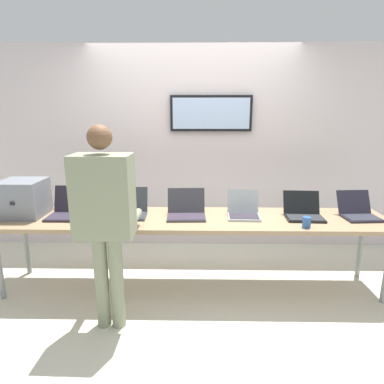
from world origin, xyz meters
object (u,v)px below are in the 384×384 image
object	(u,v)px
laptop_station_4	(303,212)
coffee_mug	(307,222)
laptop_station_3	(243,211)
workbench	(192,222)
person	(105,211)
laptop_station_2	(186,211)
laptop_station_1	(127,210)
laptop_station_0	(67,210)
laptop_station_5	(358,212)
equipment_box	(23,198)

from	to	relation	value
laptop_station_4	coffee_mug	distance (m)	0.29
laptop_station_3	laptop_station_4	bearing A→B (deg)	-2.21
workbench	person	distance (m)	0.95
laptop_station_2	laptop_station_4	xyz separation A→B (m)	(1.13, -0.01, -0.00)
laptop_station_3	laptop_station_2	bearing A→B (deg)	-178.57
coffee_mug	laptop_station_1	bearing A→B (deg)	169.41
laptop_station_3	laptop_station_4	world-z (taller)	laptop_station_3
person	laptop_station_0	bearing A→B (deg)	130.92
laptop_station_5	coffee_mug	bearing A→B (deg)	-153.34
laptop_station_1	laptop_station_5	distance (m)	2.24
laptop_station_2	laptop_station_4	distance (m)	1.13
laptop_station_2	laptop_station_5	size ratio (longest dim) A/B	1.03
workbench	laptop_station_0	distance (m)	1.23
laptop_station_4	workbench	bearing A→B (deg)	-178.31
person	laptop_station_5	bearing A→B (deg)	16.45
laptop_station_1	laptop_station_5	size ratio (longest dim) A/B	1.06
laptop_station_0	laptop_station_1	bearing A→B (deg)	2.35
equipment_box	coffee_mug	bearing A→B (deg)	-6.28
equipment_box	laptop_station_4	distance (m)	2.72
workbench	laptop_station_3	world-z (taller)	laptop_station_3
laptop_station_2	laptop_station_3	bearing A→B (deg)	1.43
laptop_station_5	equipment_box	bearing A→B (deg)	-179.91
equipment_box	person	xyz separation A→B (m)	(0.99, -0.66, 0.08)
equipment_box	laptop_station_5	size ratio (longest dim) A/B	1.08
laptop_station_1	laptop_station_2	xyz separation A→B (m)	(0.58, -0.02, -0.00)
equipment_box	laptop_station_0	xyz separation A→B (m)	(0.42, -0.01, -0.11)
laptop_station_0	laptop_station_5	size ratio (longest dim) A/B	0.98
laptop_station_3	coffee_mug	xyz separation A→B (m)	(0.51, -0.30, -0.01)
workbench	person	xyz separation A→B (m)	(-0.65, -0.62, 0.30)
laptop_station_2	coffee_mug	size ratio (longest dim) A/B	3.97
person	coffee_mug	world-z (taller)	person
laptop_station_1	coffee_mug	size ratio (longest dim) A/B	4.08
equipment_box	laptop_station_0	bearing A→B (deg)	-1.08
laptop_station_1	laptop_station_4	xyz separation A→B (m)	(1.71, -0.03, -0.00)
workbench	coffee_mug	size ratio (longest dim) A/B	39.53
laptop_station_0	laptop_station_2	world-z (taller)	laptop_station_0
laptop_station_0	coffee_mug	size ratio (longest dim) A/B	3.77
laptop_station_3	coffee_mug	world-z (taller)	laptop_station_3
laptop_station_0	laptop_station_1	xyz separation A→B (m)	(0.59, 0.02, -0.00)
laptop_station_2	laptop_station_3	size ratio (longest dim) A/B	1.19
workbench	coffee_mug	xyz separation A→B (m)	(1.02, -0.25, 0.09)
laptop_station_5	laptop_station_3	bearing A→B (deg)	179.68
laptop_station_4	laptop_station_1	bearing A→B (deg)	179.10
workbench	laptop_station_2	xyz separation A→B (m)	(-0.05, 0.04, 0.10)
laptop_station_3	workbench	bearing A→B (deg)	-173.90
laptop_station_0	coffee_mug	world-z (taller)	laptop_station_0
person	laptop_station_2	bearing A→B (deg)	47.83
coffee_mug	laptop_station_2	bearing A→B (deg)	164.87
laptop_station_1	coffee_mug	world-z (taller)	laptop_station_1
laptop_station_3	laptop_station_4	xyz separation A→B (m)	(0.57, -0.02, -0.00)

